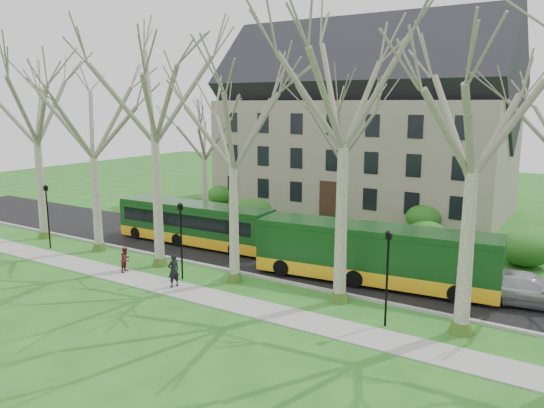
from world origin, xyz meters
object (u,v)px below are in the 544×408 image
at_px(bus_lead, 194,223).
at_px(pedestrian_a, 174,270).
at_px(sedan, 527,289).
at_px(bus_follow, 374,254).
at_px(pedestrian_b, 126,259).

height_order(bus_lead, pedestrian_a, bus_lead).
bearing_deg(pedestrian_a, sedan, 129.05).
bearing_deg(bus_follow, pedestrian_a, -150.10).
distance_m(bus_follow, pedestrian_b, 14.29).
bearing_deg(bus_lead, pedestrian_a, -58.51).
relative_size(bus_lead, sedan, 2.19).
bearing_deg(pedestrian_a, pedestrian_b, -81.07).
relative_size(bus_lead, bus_follow, 0.91).
bearing_deg(pedestrian_b, bus_lead, -9.56).
distance_m(bus_lead, pedestrian_a, 8.91).
relative_size(bus_follow, sedan, 2.42).
height_order(bus_lead, sedan, bus_lead).
distance_m(bus_lead, sedan, 21.29).
bearing_deg(sedan, bus_lead, 78.75).
distance_m(sedan, pedestrian_b, 21.68).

